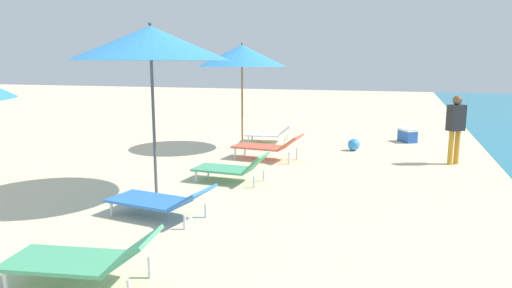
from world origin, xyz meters
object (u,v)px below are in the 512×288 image
at_px(umbrella_third, 151,43).
at_px(person_walking_near, 456,123).
at_px(umbrella_farthest, 242,56).
at_px(cooler_box, 407,135).
at_px(lounger_second_shoreside, 84,258).
at_px(lounger_third_shoreside, 232,167).
at_px(lounger_third_inland, 161,200).
at_px(lounger_farthest_shoreside, 270,133).
at_px(beach_ball, 354,145).
at_px(lounger_farthest_inland, 268,146).

height_order(umbrella_third, person_walking_near, umbrella_third).
xyz_separation_m(umbrella_third, umbrella_farthest, (-0.12, 4.65, -0.13)).
bearing_deg(umbrella_farthest, umbrella_third, -88.56).
xyz_separation_m(umbrella_farthest, cooler_box, (4.16, 2.38, -2.22)).
distance_m(person_walking_near, cooler_box, 3.02).
relative_size(lounger_second_shoreside, lounger_third_shoreside, 1.13).
bearing_deg(umbrella_third, lounger_third_inland, -55.91).
bearing_deg(lounger_farthest_shoreside, cooler_box, -169.90).
relative_size(lounger_second_shoreside, beach_ball, 5.24).
height_order(lounger_third_shoreside, lounger_third_inland, lounger_third_shoreside).
height_order(umbrella_farthest, lounger_farthest_inland, umbrella_farthest).
bearing_deg(lounger_third_shoreside, lounger_farthest_shoreside, -80.25).
relative_size(lounger_third_shoreside, beach_ball, 4.62).
distance_m(lounger_second_shoreside, umbrella_third, 3.89).
xyz_separation_m(lounger_second_shoreside, beach_ball, (1.77, 8.26, -0.15)).
bearing_deg(beach_ball, umbrella_third, -117.58).
xyz_separation_m(lounger_second_shoreside, cooler_box, (3.10, 10.07, -0.11)).
height_order(lounger_farthest_inland, person_walking_near, person_walking_near).
bearing_deg(beach_ball, lounger_third_shoreside, -115.16).
relative_size(lounger_second_shoreside, person_walking_near, 1.05).
bearing_deg(lounger_third_inland, umbrella_third, -48.28).
bearing_deg(lounger_third_inland, beach_ball, -101.21).
distance_m(lounger_third_shoreside, lounger_farthest_shoreside, 4.56).
xyz_separation_m(lounger_farthest_shoreside, beach_ball, (2.43, -0.59, -0.10)).
bearing_deg(lounger_farthest_shoreside, lounger_second_shoreside, 86.28).
bearing_deg(cooler_box, lounger_third_shoreside, -118.88).
height_order(lounger_second_shoreside, lounger_farthest_inland, lounger_farthest_inland).
bearing_deg(umbrella_third, beach_ball, 62.42).
distance_m(lounger_second_shoreside, lounger_third_inland, 2.13).
xyz_separation_m(lounger_farthest_shoreside, person_walking_near, (4.72, -1.55, 0.67)).
relative_size(lounger_second_shoreside, lounger_farthest_inland, 0.97).
bearing_deg(person_walking_near, cooler_box, 162.23).
bearing_deg(lounger_third_shoreside, lounger_farthest_inland, -89.68).
height_order(umbrella_farthest, beach_ball, umbrella_farthest).
bearing_deg(lounger_second_shoreside, umbrella_third, -82.55).
height_order(umbrella_farthest, person_walking_near, umbrella_farthest).
distance_m(lounger_farthest_shoreside, cooler_box, 3.94).
bearing_deg(lounger_second_shoreside, person_walking_near, -129.07).
distance_m(umbrella_third, beach_ball, 6.35).
height_order(lounger_farthest_shoreside, beach_ball, lounger_farthest_shoreside).
relative_size(umbrella_farthest, person_walking_near, 1.79).
distance_m(lounger_farthest_shoreside, person_walking_near, 5.01).
bearing_deg(lounger_farthest_shoreside, person_walking_near, 153.89).
xyz_separation_m(umbrella_farthest, person_walking_near, (5.13, -0.39, -1.49)).
height_order(umbrella_third, lounger_farthest_inland, umbrella_third).
xyz_separation_m(lounger_second_shoreside, umbrella_third, (-0.95, 3.04, 2.24)).
bearing_deg(lounger_farthest_shoreside, umbrella_third, 79.12).
bearing_deg(beach_ball, umbrella_farthest, -168.66).
distance_m(lounger_third_inland, cooler_box, 8.67).
xyz_separation_m(lounger_third_shoreside, lounger_farthest_inland, (0.08, 2.14, 0.05)).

